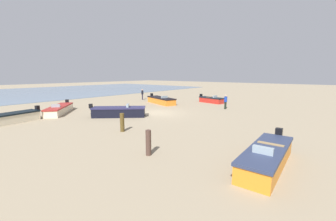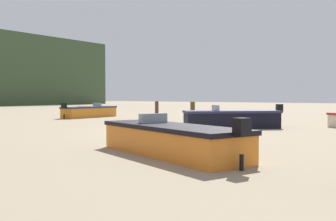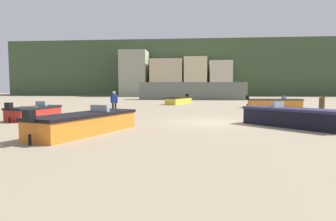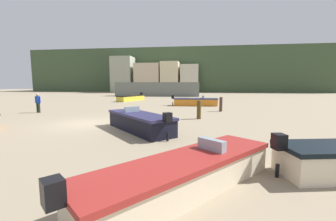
% 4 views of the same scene
% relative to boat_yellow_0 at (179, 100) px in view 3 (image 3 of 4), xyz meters
% --- Properties ---
extents(ground_plane, '(160.00, 160.00, 0.00)m').
position_rel_boat_yellow_0_xyz_m(ground_plane, '(2.85, -17.79, -0.41)').
color(ground_plane, gray).
extents(headland_hill, '(90.00, 32.00, 12.73)m').
position_rel_boat_yellow_0_xyz_m(headland_hill, '(2.85, 48.21, 5.96)').
color(headland_hill, '#3B4F33').
rests_on(headland_hill, ground).
extents(harbor_pier, '(16.41, 2.40, 2.71)m').
position_rel_boat_yellow_0_xyz_m(harbor_pier, '(1.40, 12.21, 0.95)').
color(harbor_pier, slate).
rests_on(harbor_pier, ground).
extents(townhouse_centre_left, '(5.66, 6.38, 9.73)m').
position_rel_boat_yellow_0_xyz_m(townhouse_centre_left, '(-11.32, 29.40, 4.46)').
color(townhouse_centre_left, '#989E88').
rests_on(townhouse_centre_left, ground).
extents(townhouse_centre, '(6.73, 5.30, 7.84)m').
position_rel_boat_yellow_0_xyz_m(townhouse_centre, '(-4.26, 28.86, 3.51)').
color(townhouse_centre, beige).
rests_on(townhouse_centre, ground).
extents(townhouse_right, '(4.71, 6.36, 8.21)m').
position_rel_boat_yellow_0_xyz_m(townhouse_right, '(1.80, 29.39, 3.70)').
color(townhouse_right, beige).
rests_on(townhouse_right, ground).
extents(townhouse_far_right, '(4.60, 5.03, 7.39)m').
position_rel_boat_yellow_0_xyz_m(townhouse_far_right, '(6.99, 28.73, 3.29)').
color(townhouse_far_right, beige).
rests_on(townhouse_far_right, ground).
extents(boat_yellow_0, '(2.96, 5.23, 1.12)m').
position_rel_boat_yellow_0_xyz_m(boat_yellow_0, '(0.00, 0.00, 0.00)').
color(boat_yellow_0, gold).
rests_on(boat_yellow_0, ground).
extents(boat_orange_1, '(5.08, 1.55, 1.16)m').
position_rel_boat_yellow_0_xyz_m(boat_orange_1, '(9.18, -5.78, 0.02)').
color(boat_orange_1, orange).
rests_on(boat_orange_1, ground).
extents(boat_black_2, '(4.35, 4.50, 1.22)m').
position_rel_boat_yellow_0_xyz_m(boat_black_2, '(6.54, -19.29, 0.05)').
color(boat_black_2, black).
rests_on(boat_black_2, ground).
extents(boat_red_5, '(1.87, 3.85, 1.09)m').
position_rel_boat_yellow_0_xyz_m(boat_red_5, '(-7.51, -17.29, -0.01)').
color(boat_red_5, '#B3251D').
rests_on(boat_red_5, ground).
extents(boat_orange_6, '(3.18, 5.51, 1.15)m').
position_rel_boat_yellow_0_xyz_m(boat_orange_6, '(-2.52, -22.10, 0.02)').
color(boat_orange_6, orange).
rests_on(boat_orange_6, ground).
extents(mooring_post_near_water, '(0.27, 0.27, 1.25)m').
position_rel_boat_yellow_0_xyz_m(mooring_post_near_water, '(11.47, -10.56, 0.22)').
color(mooring_post_near_water, '#47322A').
rests_on(mooring_post_near_water, ground).
extents(mooring_post_mid_beach, '(0.29, 0.29, 1.27)m').
position_rel_boat_yellow_0_xyz_m(mooring_post_mid_beach, '(9.57, -14.97, 0.23)').
color(mooring_post_mid_beach, '#4F3C1B').
rests_on(mooring_post_mid_beach, ground).
extents(beach_walker_distant, '(0.54, 0.37, 1.62)m').
position_rel_boat_yellow_0_xyz_m(beach_walker_distant, '(-3.78, -13.53, 0.54)').
color(beach_walker_distant, black).
rests_on(beach_walker_distant, ground).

